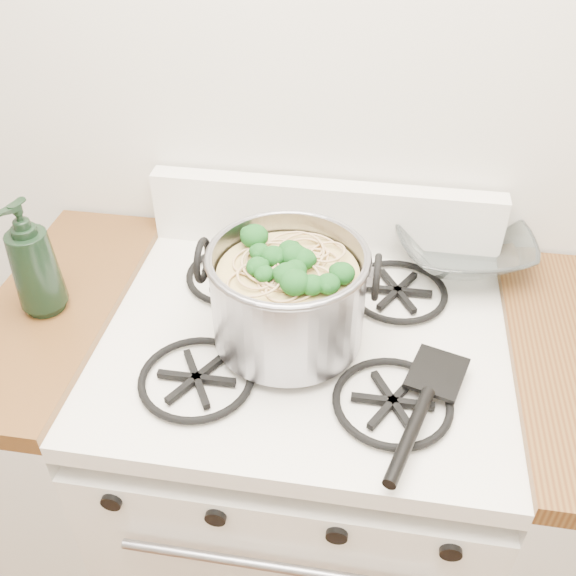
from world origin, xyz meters
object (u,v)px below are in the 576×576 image
(glass_bowl, at_px, (460,253))
(bottle, at_px, (32,258))
(spatula, at_px, (438,370))
(gas_range, at_px, (301,481))
(stock_pot, at_px, (288,296))

(glass_bowl, height_order, bottle, bottle)
(spatula, distance_m, glass_bowl, 0.36)
(gas_range, bearing_deg, stock_pot, -143.51)
(gas_range, relative_size, glass_bowl, 8.17)
(gas_range, distance_m, stock_pot, 0.58)
(glass_bowl, bearing_deg, gas_range, -137.39)
(bottle, bearing_deg, spatula, 12.22)
(stock_pot, xyz_separation_m, glass_bowl, (0.33, 0.29, -0.08))
(gas_range, height_order, bottle, bottle)
(stock_pot, relative_size, glass_bowl, 2.77)
(spatula, xyz_separation_m, bottle, (-0.75, 0.07, 0.10))
(gas_range, xyz_separation_m, bottle, (-0.51, -0.02, 0.60))
(stock_pot, relative_size, spatula, 1.01)
(spatula, height_order, glass_bowl, glass_bowl)
(gas_range, distance_m, glass_bowl, 0.64)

